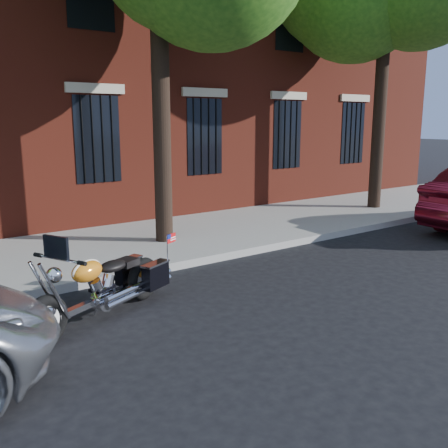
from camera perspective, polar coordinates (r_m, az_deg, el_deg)
ground at (r=8.08m, az=0.33°, el=-7.33°), size 120.00×120.00×0.00m
curb at (r=9.15m, az=-4.83°, el=-4.57°), size 40.00×0.16×0.15m
sidewalk at (r=10.75m, az=-10.07°, el=-2.22°), size 40.00×3.60×0.15m
building at (r=17.15m, az=-21.79°, el=22.31°), size 26.00×10.08×12.00m
motorcycle at (r=6.97m, az=-13.23°, el=-6.99°), size 2.51×1.38×1.31m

